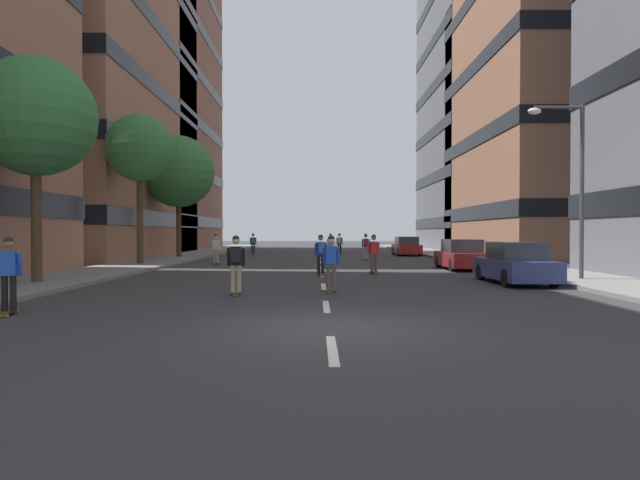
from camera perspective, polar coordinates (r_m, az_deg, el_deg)
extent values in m
plane|color=#333335|center=(36.40, -0.02, -2.12)|extent=(154.91, 154.91, 0.00)
cube|color=gray|center=(40.82, -14.33, -1.73)|extent=(3.67, 71.00, 0.14)
cube|color=gray|center=(40.94, 14.17, -1.72)|extent=(3.67, 71.00, 0.14)
cube|color=silver|center=(8.74, 1.31, -11.53)|extent=(0.16, 2.20, 0.01)
cube|color=silver|center=(13.67, 0.67, -7.04)|extent=(0.16, 2.20, 0.01)
cube|color=silver|center=(18.63, 0.37, -4.93)|extent=(0.16, 2.20, 0.01)
cube|color=silver|center=(23.61, 0.20, -3.71)|extent=(0.16, 2.20, 0.01)
cube|color=silver|center=(28.60, 0.09, -2.92)|extent=(0.16, 2.20, 0.01)
cube|color=silver|center=(33.59, 0.01, -2.36)|extent=(0.16, 2.20, 0.01)
cube|color=silver|center=(38.58, -0.05, -1.95)|extent=(0.16, 2.20, 0.01)
cube|color=silver|center=(43.58, -0.09, -1.63)|extent=(0.16, 2.20, 0.01)
cube|color=silver|center=(48.57, -0.12, -1.37)|extent=(0.16, 2.20, 0.01)
cube|color=silver|center=(53.57, -0.15, -1.17)|extent=(0.16, 2.20, 0.01)
cube|color=silver|center=(58.57, -0.18, -1.00)|extent=(0.16, 2.20, 0.01)
cube|color=silver|center=(63.56, -0.20, -0.85)|extent=(0.16, 2.20, 0.01)
cube|color=silver|center=(68.56, -0.21, -0.73)|extent=(0.16, 2.20, 0.01)
cube|color=#9E6B51|center=(48.27, -24.18, 21.50)|extent=(12.90, 22.82, 37.94)
cube|color=black|center=(45.15, -24.06, 1.99)|extent=(13.02, 22.94, 1.10)
cube|color=black|center=(45.50, -24.09, 7.97)|extent=(13.02, 22.94, 1.10)
cube|color=black|center=(46.34, -24.13, 13.80)|extent=(13.02, 22.94, 1.10)
cube|color=black|center=(47.63, -24.16, 19.37)|extent=(13.02, 22.94, 1.10)
cube|color=brown|center=(61.34, -18.22, 15.23)|extent=(12.90, 20.85, 34.35)
cube|color=black|center=(59.41, -18.16, 1.82)|extent=(13.02, 20.97, 1.10)
cube|color=black|center=(59.70, -18.18, 6.54)|extent=(13.02, 20.97, 1.10)
cube|color=black|center=(60.39, -18.20, 11.17)|extent=(13.02, 20.97, 1.10)
cube|color=black|center=(61.46, -18.23, 15.68)|extent=(13.02, 20.97, 1.10)
cube|color=black|center=(62.90, -18.25, 20.00)|extent=(13.02, 20.97, 1.10)
cube|color=#9E6B51|center=(46.29, 23.86, 12.34)|extent=(12.90, 18.66, 22.34)
cube|color=black|center=(45.38, 23.80, 2.63)|extent=(13.02, 18.78, 1.10)
cube|color=black|center=(45.90, 23.84, 9.61)|extent=(13.02, 18.78, 1.10)
cube|color=black|center=(47.08, 23.88, 16.34)|extent=(13.02, 18.78, 1.10)
cube|color=slate|center=(61.91, 17.84, 16.61)|extent=(12.90, 16.88, 37.50)
cube|color=black|center=(59.57, 17.77, 1.70)|extent=(13.02, 17.00, 1.10)
cube|color=black|center=(59.83, 17.79, 6.19)|extent=(13.02, 17.00, 1.10)
cube|color=black|center=(60.45, 17.81, 10.62)|extent=(13.02, 17.00, 1.10)
cube|color=black|center=(61.42, 17.83, 14.93)|extent=(13.02, 17.00, 1.10)
cube|color=black|center=(62.73, 17.85, 19.09)|extent=(13.02, 17.00, 1.10)
cube|color=black|center=(64.36, 17.87, 23.05)|extent=(13.02, 17.00, 1.10)
cube|color=maroon|center=(43.87, 9.13, -0.93)|extent=(1.80, 4.40, 0.70)
cube|color=#2D3338|center=(43.70, 9.16, -0.06)|extent=(1.60, 2.10, 0.64)
cylinder|color=black|center=(45.18, 7.82, -1.15)|extent=(0.22, 0.64, 0.64)
cylinder|color=black|center=(45.44, 9.82, -1.14)|extent=(0.22, 0.64, 0.64)
cylinder|color=black|center=(42.32, 8.39, -1.28)|extent=(0.22, 0.64, 0.64)
cylinder|color=black|center=(42.59, 10.51, -1.27)|extent=(0.22, 0.64, 0.64)
cube|color=maroon|center=(27.93, 14.70, -1.95)|extent=(1.80, 4.40, 0.70)
cube|color=#2D3338|center=(27.76, 14.78, -0.59)|extent=(1.60, 2.10, 0.64)
cylinder|color=black|center=(29.15, 12.43, -2.24)|extent=(0.22, 0.64, 0.64)
cylinder|color=black|center=(29.55, 15.46, -2.21)|extent=(0.22, 0.64, 0.64)
cylinder|color=black|center=(26.34, 13.84, -2.58)|extent=(0.22, 0.64, 0.64)
cylinder|color=black|center=(26.78, 17.16, -2.53)|extent=(0.22, 0.64, 0.64)
cube|color=navy|center=(20.98, 19.91, -2.89)|extent=(1.80, 4.40, 0.70)
cube|color=#2D3338|center=(20.81, 20.07, -1.08)|extent=(1.60, 2.10, 0.64)
cylinder|color=black|center=(22.11, 16.65, -3.24)|extent=(0.22, 0.64, 0.64)
cylinder|color=black|center=(22.63, 20.54, -3.16)|extent=(0.22, 0.64, 0.64)
cylinder|color=black|center=(19.36, 19.18, -3.82)|extent=(0.22, 0.64, 0.64)
cylinder|color=black|center=(19.96, 23.52, -3.71)|extent=(0.22, 0.64, 0.64)
cylinder|color=#4C3823|center=(21.31, -27.83, 1.89)|extent=(0.36, 0.36, 4.33)
sphere|color=#387A3D|center=(21.68, -27.90, 11.48)|extent=(4.14, 4.14, 4.14)
cylinder|color=#4C3823|center=(31.59, -18.52, 2.28)|extent=(0.36, 0.36, 5.11)
sphere|color=#387A3D|center=(31.92, -18.55, 9.22)|extent=(3.74, 3.74, 3.74)
cylinder|color=#4C3823|center=(39.70, -14.73, 1.39)|extent=(0.36, 0.36, 4.28)
sphere|color=#387A3D|center=(39.93, -14.75, 7.03)|extent=(5.10, 5.10, 5.10)
cylinder|color=#3F3F44|center=(22.44, 25.99, 4.62)|extent=(0.16, 0.16, 6.50)
cylinder|color=#3F3F44|center=(22.49, 23.93, 12.73)|extent=(1.80, 0.10, 0.10)
ellipsoid|color=silver|center=(22.12, 21.75, 12.55)|extent=(0.50, 0.30, 0.24)
cube|color=brown|center=(24.22, 5.72, -3.42)|extent=(0.38, 0.92, 0.02)
cylinder|color=#D8BF4C|center=(24.53, 5.49, -3.47)|extent=(0.19, 0.11, 0.07)
cylinder|color=#D8BF4C|center=(23.93, 5.96, -3.58)|extent=(0.19, 0.11, 0.07)
cylinder|color=#594C47|center=(24.17, 5.52, -2.45)|extent=(0.17, 0.17, 0.80)
cylinder|color=#594C47|center=(24.23, 5.93, -2.44)|extent=(0.17, 0.17, 0.80)
cube|color=red|center=(24.17, 5.73, -0.85)|extent=(0.35, 0.26, 0.55)
cylinder|color=red|center=(24.15, 5.19, -0.91)|extent=(0.14, 0.24, 0.55)
cylinder|color=red|center=(24.29, 6.18, -0.90)|extent=(0.14, 0.24, 0.55)
sphere|color=#997051|center=(24.18, 5.71, 0.23)|extent=(0.22, 0.22, 0.22)
sphere|color=black|center=(24.18, 5.71, 0.35)|extent=(0.21, 0.21, 0.21)
cube|color=brown|center=(14.13, -30.06, -6.57)|extent=(0.36, 0.92, 0.02)
cylinder|color=#D8BF4C|center=(14.44, -29.65, -6.60)|extent=(0.19, 0.10, 0.07)
cylinder|color=#D8BF4C|center=(13.84, -30.50, -6.92)|extent=(0.19, 0.10, 0.07)
cylinder|color=black|center=(14.12, -30.42, -4.90)|extent=(0.16, 0.16, 0.80)
cylinder|color=black|center=(14.06, -29.73, -4.91)|extent=(0.16, 0.16, 0.80)
cube|color=blue|center=(14.04, -30.10, -2.16)|extent=(0.35, 0.26, 0.55)
cylinder|color=blue|center=(14.02, -29.18, -2.27)|extent=(0.13, 0.24, 0.55)
sphere|color=#997051|center=(14.04, -30.08, -0.30)|extent=(0.22, 0.22, 0.22)
sphere|color=black|center=(14.04, -30.09, -0.10)|extent=(0.21, 0.21, 0.21)
cube|color=brown|center=(44.63, 2.07, -1.47)|extent=(0.40, 0.92, 0.02)
cylinder|color=#D8BF4C|center=(44.95, 2.15, -1.51)|extent=(0.19, 0.11, 0.07)
cylinder|color=#D8BF4C|center=(44.32, 1.99, -1.55)|extent=(0.19, 0.11, 0.07)
cylinder|color=black|center=(44.64, 1.96, -0.94)|extent=(0.17, 0.17, 0.80)
cylinder|color=black|center=(44.60, 2.18, -0.94)|extent=(0.17, 0.17, 0.80)
cube|color=green|center=(44.60, 2.07, -0.07)|extent=(0.36, 0.27, 0.55)
cylinder|color=green|center=(44.70, 1.81, -0.11)|extent=(0.14, 0.24, 0.55)
cylinder|color=green|center=(44.61, 2.36, -0.11)|extent=(0.14, 0.24, 0.55)
sphere|color=beige|center=(44.62, 2.08, 0.51)|extent=(0.22, 0.22, 0.22)
sphere|color=black|center=(44.62, 2.08, 0.57)|extent=(0.21, 0.21, 0.21)
cube|color=beige|center=(44.43, 2.03, -0.04)|extent=(0.29, 0.22, 0.40)
cube|color=brown|center=(44.78, -7.09, -1.47)|extent=(0.24, 0.91, 0.02)
cylinder|color=#D8BF4C|center=(45.10, -7.03, -1.51)|extent=(0.18, 0.08, 0.07)
cylinder|color=#D8BF4C|center=(44.47, -7.16, -1.55)|extent=(0.18, 0.08, 0.07)
cylinder|color=#2D334C|center=(44.78, -7.21, -0.94)|extent=(0.15, 0.15, 0.80)
cylinder|color=#2D334C|center=(44.75, -6.98, -0.94)|extent=(0.15, 0.15, 0.80)
cube|color=blue|center=(44.75, -7.10, -0.08)|extent=(0.33, 0.21, 0.55)
cylinder|color=blue|center=(44.83, -7.36, -0.11)|extent=(0.10, 0.23, 0.55)
cylinder|color=blue|center=(44.77, -6.81, -0.11)|extent=(0.10, 0.23, 0.55)
sphere|color=tan|center=(44.76, -7.09, 0.51)|extent=(0.22, 0.22, 0.22)
sphere|color=black|center=(44.76, -7.09, 0.57)|extent=(0.21, 0.21, 0.21)
cube|color=#4C8C4C|center=(44.57, -7.13, -0.04)|extent=(0.27, 0.17, 0.40)
cube|color=brown|center=(16.28, -8.89, -5.50)|extent=(0.31, 0.92, 0.02)
cylinder|color=#D8BF4C|center=(16.60, -8.86, -5.54)|extent=(0.19, 0.09, 0.07)
cylinder|color=#D8BF4C|center=(15.96, -8.92, -5.80)|extent=(0.19, 0.09, 0.07)
cylinder|color=tan|center=(16.24, -9.21, -4.06)|extent=(0.16, 0.16, 0.80)
cylinder|color=tan|center=(16.24, -8.57, -4.06)|extent=(0.16, 0.16, 0.80)
cube|color=black|center=(16.19, -8.90, -1.68)|extent=(0.34, 0.24, 0.55)
cylinder|color=black|center=(16.25, -9.67, -1.77)|extent=(0.12, 0.24, 0.55)
cylinder|color=black|center=(16.24, -8.12, -1.76)|extent=(0.12, 0.24, 0.55)
sphere|color=beige|center=(16.20, -8.90, -0.07)|extent=(0.22, 0.22, 0.22)
sphere|color=black|center=(16.20, -8.90, 0.11)|extent=(0.21, 0.21, 0.21)
cube|color=black|center=(16.01, -8.91, -1.60)|extent=(0.28, 0.19, 0.40)
cube|color=brown|center=(40.14, 1.13, -1.73)|extent=(0.28, 0.91, 0.02)
cylinder|color=#D8BF4C|center=(40.46, 1.16, -1.77)|extent=(0.19, 0.09, 0.07)
cylinder|color=#D8BF4C|center=(39.82, 1.10, -1.82)|extent=(0.19, 0.09, 0.07)
cylinder|color=tan|center=(40.13, 1.00, -1.14)|extent=(0.15, 0.15, 0.80)
cylinder|color=tan|center=(40.12, 1.26, -1.14)|extent=(0.15, 0.15, 0.80)
cube|color=white|center=(40.10, 1.13, -0.18)|extent=(0.34, 0.23, 0.55)
cylinder|color=white|center=(40.17, 0.82, -0.21)|extent=(0.11, 0.24, 0.55)
cylinder|color=white|center=(40.14, 1.45, -0.21)|extent=(0.11, 0.24, 0.55)
sphere|color=beige|center=(40.12, 1.13, 0.47)|extent=(0.22, 0.22, 0.22)
sphere|color=black|center=(40.12, 1.13, 0.55)|extent=(0.21, 0.21, 0.21)
cube|color=beige|center=(39.92, 1.11, -0.14)|extent=(0.27, 0.18, 0.40)
cube|color=brown|center=(31.62, -10.97, -2.43)|extent=(0.35, 0.92, 0.02)
cylinder|color=#D8BF4C|center=(31.92, -10.77, -2.49)|extent=(0.19, 0.10, 0.07)
cylinder|color=#D8BF4C|center=(31.32, -11.17, -2.55)|extent=(0.19, 0.10, 0.07)
cylinder|color=tan|center=(31.63, -11.12, -1.69)|extent=(0.16, 0.16, 0.80)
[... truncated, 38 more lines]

